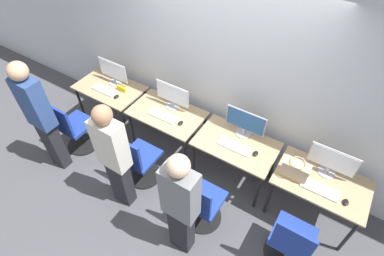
{
  "coord_description": "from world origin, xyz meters",
  "views": [
    {
      "loc": [
        1.41,
        -2.11,
        3.56
      ],
      "look_at": [
        0.0,
        0.13,
        0.86
      ],
      "focal_mm": 28.0,
      "sensor_mm": 36.0,
      "label": 1
    }
  ],
  "objects_px": {
    "keyboard_left": "(163,116)",
    "office_chair_far_left": "(75,130)",
    "mouse_left": "(181,123)",
    "keyboard_far_right": "(320,189)",
    "monitor_right": "(245,123)",
    "mouse_right": "(256,154)",
    "office_chair_far_right": "(290,243)",
    "handbag": "(296,170)",
    "office_chair_right": "(201,205)",
    "keyboard_right": "(234,146)",
    "monitor_far_left": "(113,72)",
    "monitor_left": "(172,96)",
    "mouse_far_right": "(346,202)",
    "mouse_far_left": "(116,97)",
    "keyboard_far_left": "(105,90)",
    "office_chair_left": "(139,162)",
    "person_right": "(180,205)",
    "person_left": "(114,156)",
    "monitor_far_right": "(332,162)",
    "person_far_left": "(40,115)"
  },
  "relations": [
    {
      "from": "mouse_far_left",
      "to": "mouse_left",
      "type": "xyz_separation_m",
      "value": [
        1.12,
        0.04,
        0.0
      ]
    },
    {
      "from": "office_chair_far_left",
      "to": "monitor_right",
      "type": "relative_size",
      "value": 1.73
    },
    {
      "from": "monitor_left",
      "to": "office_chair_far_right",
      "type": "distance_m",
      "value": 2.35
    },
    {
      "from": "keyboard_left",
      "to": "office_chair_far_left",
      "type": "bearing_deg",
      "value": -150.15
    },
    {
      "from": "mouse_left",
      "to": "handbag",
      "type": "bearing_deg",
      "value": -0.4
    },
    {
      "from": "keyboard_left",
      "to": "keyboard_far_right",
      "type": "xyz_separation_m",
      "value": [
        2.18,
        -0.03,
        0.0
      ]
    },
    {
      "from": "office_chair_far_right",
      "to": "person_left",
      "type": "bearing_deg",
      "value": -169.83
    },
    {
      "from": "mouse_far_right",
      "to": "monitor_left",
      "type": "bearing_deg",
      "value": 173.04
    },
    {
      "from": "keyboard_right",
      "to": "mouse_far_left",
      "type": "bearing_deg",
      "value": -178.12
    },
    {
      "from": "mouse_right",
      "to": "office_chair_far_right",
      "type": "distance_m",
      "value": 1.07
    },
    {
      "from": "keyboard_far_right",
      "to": "monitor_left",
      "type": "bearing_deg",
      "value": 172.74
    },
    {
      "from": "mouse_right",
      "to": "handbag",
      "type": "relative_size",
      "value": 0.3
    },
    {
      "from": "monitor_far_right",
      "to": "keyboard_right",
      "type": "bearing_deg",
      "value": -168.45
    },
    {
      "from": "handbag",
      "to": "office_chair_far_left",
      "type": "bearing_deg",
      "value": -167.72
    },
    {
      "from": "keyboard_right",
      "to": "mouse_right",
      "type": "bearing_deg",
      "value": 5.71
    },
    {
      "from": "monitor_right",
      "to": "keyboard_far_right",
      "type": "distance_m",
      "value": 1.15
    },
    {
      "from": "keyboard_far_right",
      "to": "monitor_right",
      "type": "bearing_deg",
      "value": 163.2
    },
    {
      "from": "keyboard_right",
      "to": "person_right",
      "type": "distance_m",
      "value": 1.14
    },
    {
      "from": "mouse_left",
      "to": "person_left",
      "type": "xyz_separation_m",
      "value": [
        -0.24,
        -1.0,
        0.17
      ]
    },
    {
      "from": "office_chair_left",
      "to": "keyboard_right",
      "type": "distance_m",
      "value": 1.29
    },
    {
      "from": "monitor_left",
      "to": "mouse_far_right",
      "type": "distance_m",
      "value": 2.48
    },
    {
      "from": "monitor_far_left",
      "to": "monitor_far_right",
      "type": "xyz_separation_m",
      "value": [
        3.26,
        0.02,
        0.0
      ]
    },
    {
      "from": "monitor_far_left",
      "to": "keyboard_far_right",
      "type": "xyz_separation_m",
      "value": [
        3.26,
        -0.26,
        -0.19
      ]
    },
    {
      "from": "keyboard_right",
      "to": "mouse_right",
      "type": "relative_size",
      "value": 4.56
    },
    {
      "from": "keyboard_far_left",
      "to": "office_chair_far_right",
      "type": "distance_m",
      "value": 3.28
    },
    {
      "from": "monitor_far_left",
      "to": "monitor_right",
      "type": "bearing_deg",
      "value": 1.77
    },
    {
      "from": "office_chair_far_left",
      "to": "monitor_left",
      "type": "bearing_deg",
      "value": 38.14
    },
    {
      "from": "office_chair_left",
      "to": "person_right",
      "type": "relative_size",
      "value": 0.56
    },
    {
      "from": "office_chair_far_left",
      "to": "monitor_right",
      "type": "distance_m",
      "value": 2.5
    },
    {
      "from": "monitor_far_left",
      "to": "keyboard_left",
      "type": "height_order",
      "value": "monitor_far_left"
    },
    {
      "from": "monitor_far_left",
      "to": "mouse_far_left",
      "type": "relative_size",
      "value": 5.86
    },
    {
      "from": "person_right",
      "to": "mouse_far_right",
      "type": "height_order",
      "value": "person_right"
    },
    {
      "from": "mouse_left",
      "to": "keyboard_far_right",
      "type": "xyz_separation_m",
      "value": [
        1.88,
        -0.04,
        -0.01
      ]
    },
    {
      "from": "monitor_left",
      "to": "monitor_far_right",
      "type": "bearing_deg",
      "value": 0.07
    },
    {
      "from": "person_far_left",
      "to": "person_right",
      "type": "xyz_separation_m",
      "value": [
        2.19,
        -0.07,
        -0.07
      ]
    },
    {
      "from": "handbag",
      "to": "office_chair_right",
      "type": "bearing_deg",
      "value": -137.62
    },
    {
      "from": "monitor_far_left",
      "to": "mouse_left",
      "type": "relative_size",
      "value": 5.86
    },
    {
      "from": "monitor_far_right",
      "to": "office_chair_far_right",
      "type": "distance_m",
      "value": 1.02
    },
    {
      "from": "monitor_far_right",
      "to": "monitor_far_left",
      "type": "bearing_deg",
      "value": -179.67
    },
    {
      "from": "office_chair_left",
      "to": "mouse_far_left",
      "type": "bearing_deg",
      "value": 145.37
    },
    {
      "from": "keyboard_far_left",
      "to": "office_chair_right",
      "type": "relative_size",
      "value": 0.45
    },
    {
      "from": "keyboard_left",
      "to": "monitor_left",
      "type": "bearing_deg",
      "value": 90.0
    },
    {
      "from": "monitor_left",
      "to": "keyboard_far_right",
      "type": "bearing_deg",
      "value": -7.26
    },
    {
      "from": "keyboard_right",
      "to": "monitor_far_left",
      "type": "bearing_deg",
      "value": 174.66
    },
    {
      "from": "office_chair_far_left",
      "to": "office_chair_left",
      "type": "height_order",
      "value": "same"
    },
    {
      "from": "keyboard_far_right",
      "to": "keyboard_left",
      "type": "bearing_deg",
      "value": 179.14
    },
    {
      "from": "keyboard_left",
      "to": "office_chair_left",
      "type": "bearing_deg",
      "value": -87.53
    },
    {
      "from": "keyboard_far_left",
      "to": "keyboard_far_right",
      "type": "bearing_deg",
      "value": -0.4
    },
    {
      "from": "keyboard_far_left",
      "to": "monitor_left",
      "type": "distance_m",
      "value": 1.13
    },
    {
      "from": "mouse_far_left",
      "to": "office_chair_right",
      "type": "distance_m",
      "value": 2.04
    }
  ]
}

